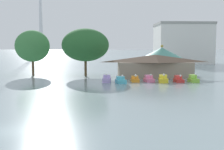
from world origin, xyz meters
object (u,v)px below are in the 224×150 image
object	(u,v)px
pedal_boat_red	(179,79)
pedal_boat_cyan	(121,80)
pedal_boat_orange	(135,79)
shoreline_tree_mid	(85,45)
pedal_boat_pink	(149,79)
pedal_boat_lavender	(107,79)
boathouse	(155,66)
shoreline_tree_tall_left	(32,46)
pedal_boat_yellow	(163,79)
background_building_block	(183,43)
green_roof_pavilion	(162,58)
pedal_boat_lime	(193,79)

from	to	relation	value
pedal_boat_red	pedal_boat_cyan	bearing A→B (deg)	-86.26
pedal_boat_orange	shoreline_tree_mid	world-z (taller)	shoreline_tree_mid
pedal_boat_pink	pedal_boat_red	size ratio (longest dim) A/B	1.05
pedal_boat_lavender	boathouse	world-z (taller)	boathouse
pedal_boat_red	shoreline_tree_tall_left	size ratio (longest dim) A/B	0.24
pedal_boat_orange	boathouse	xyz separation A→B (m)	(5.20, 6.97, 2.16)
pedal_boat_lavender	shoreline_tree_mid	xyz separation A→B (m)	(-4.48, 11.81, 6.51)
pedal_boat_orange	pedal_boat_red	size ratio (longest dim) A/B	0.98
pedal_boat_cyan	pedal_boat_red	xyz separation A→B (m)	(11.04, 1.26, -0.01)
pedal_boat_orange	shoreline_tree_mid	distance (m)	16.35
pedal_boat_orange	boathouse	size ratio (longest dim) A/B	0.15
pedal_boat_red	pedal_boat_yellow	bearing A→B (deg)	-83.13
background_building_block	pedal_boat_cyan	bearing A→B (deg)	-115.42
pedal_boat_red	green_roof_pavilion	world-z (taller)	green_roof_pavilion
pedal_boat_cyan	pedal_boat_lime	world-z (taller)	pedal_boat_lime
pedal_boat_lime	boathouse	size ratio (longest dim) A/B	0.14
pedal_boat_lavender	green_roof_pavilion	xyz separation A→B (m)	(14.26, 17.23, 3.25)
pedal_boat_pink	boathouse	world-z (taller)	boathouse
boathouse	background_building_block	xyz separation A→B (m)	(23.03, 56.37, 5.75)
pedal_boat_cyan	pedal_boat_red	size ratio (longest dim) A/B	1.10
pedal_boat_orange	boathouse	bearing A→B (deg)	144.05
pedal_boat_orange	background_building_block	xyz separation A→B (m)	(28.23, 63.33, 7.90)
pedal_boat_orange	pedal_boat_red	bearing A→B (deg)	84.67
shoreline_tree_tall_left	pedal_boat_pink	bearing A→B (deg)	-28.83
pedal_boat_orange	pedal_boat_lavender	bearing A→B (deg)	-83.08
pedal_boat_pink	green_roof_pavilion	bearing A→B (deg)	150.83
pedal_boat_orange	shoreline_tree_mid	size ratio (longest dim) A/B	0.23
pedal_boat_orange	pedal_boat_lime	distance (m)	10.93
pedal_boat_cyan	green_roof_pavilion	distance (m)	22.41
shoreline_tree_mid	shoreline_tree_tall_left	bearing A→B (deg)	169.76
pedal_boat_yellow	boathouse	size ratio (longest dim) A/B	0.16
boathouse	green_roof_pavilion	size ratio (longest dim) A/B	1.51
pedal_boat_cyan	shoreline_tree_mid	bearing A→B (deg)	-162.26
green_roof_pavilion	pedal_boat_cyan	bearing A→B (deg)	-122.02
pedal_boat_yellow	shoreline_tree_tall_left	world-z (taller)	shoreline_tree_tall_left
pedal_boat_pink	pedal_boat_orange	bearing A→B (deg)	-104.04
pedal_boat_lime	background_building_block	distance (m)	67.31
boathouse	shoreline_tree_tall_left	xyz separation A→B (m)	(-27.45, 6.50, 4.23)
pedal_boat_pink	pedal_boat_lime	distance (m)	8.28
pedal_boat_pink	background_building_block	world-z (taller)	background_building_block
pedal_boat_yellow	shoreline_tree_mid	distance (m)	20.63
pedal_boat_orange	pedal_boat_yellow	distance (m)	5.29
pedal_boat_red	boathouse	size ratio (longest dim) A/B	0.15
pedal_boat_lime	green_roof_pavilion	world-z (taller)	green_roof_pavilion
pedal_boat_pink	boathouse	size ratio (longest dim) A/B	0.16
pedal_boat_pink	pedal_boat_red	world-z (taller)	pedal_boat_pink
pedal_boat_yellow	pedal_boat_red	size ratio (longest dim) A/B	1.07
pedal_boat_lime	shoreline_tree_tall_left	bearing A→B (deg)	-121.75
pedal_boat_orange	pedal_boat_yellow	xyz separation A→B (m)	(5.10, -1.40, 0.12)
pedal_boat_lavender	pedal_boat_pink	size ratio (longest dim) A/B	0.96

